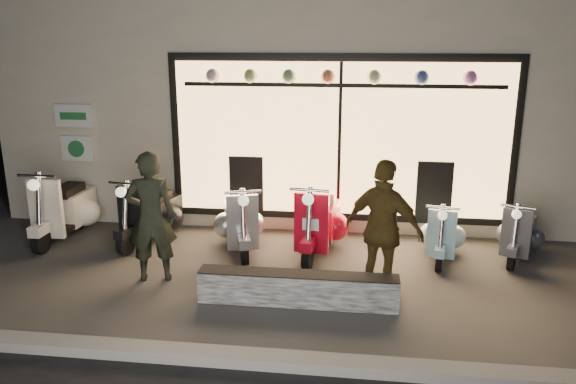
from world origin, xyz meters
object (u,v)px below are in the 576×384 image
at_px(graffiti_barrier, 298,289).
at_px(man, 151,217).
at_px(scooter_silver, 240,221).
at_px(scooter_red, 319,221).
at_px(woman, 384,230).

height_order(graffiti_barrier, man, man).
distance_m(scooter_silver, scooter_red, 1.22).
relative_size(scooter_red, man, 0.88).
xyz_separation_m(graffiti_barrier, man, (-1.97, 0.48, 0.67)).
bearing_deg(man, scooter_red, -162.04).
bearing_deg(woman, graffiti_barrier, 47.43).
relative_size(scooter_silver, woman, 0.82).
distance_m(scooter_red, woman, 1.80).
bearing_deg(graffiti_barrier, woman, 19.06).
distance_m(scooter_silver, woman, 2.60).
bearing_deg(man, scooter_silver, -138.53).
height_order(graffiti_barrier, woman, woman).
relative_size(graffiti_barrier, man, 1.38).
height_order(man, woman, man).
xyz_separation_m(scooter_silver, scooter_red, (1.22, 0.04, 0.03)).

